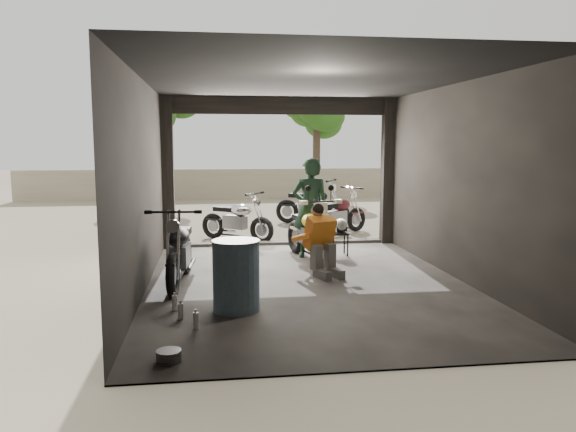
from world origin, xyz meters
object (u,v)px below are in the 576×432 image
object	(u,v)px
outside_bike_b	(337,211)
oil_drum	(236,277)
outside_bike_a	(237,216)
helmet	(341,225)
left_bike	(179,246)
main_bike	(309,229)
sign_post	(453,168)
stool	(339,236)
outside_bike_c	(312,202)
mechanic	(323,242)
rider	(310,208)

from	to	relation	value
outside_bike_b	oil_drum	xyz separation A→B (m)	(-2.76, -6.08, -0.10)
outside_bike_a	helmet	world-z (taller)	outside_bike_a
left_bike	oil_drum	xyz separation A→B (m)	(0.82, -1.55, -0.15)
main_bike	sign_post	bearing A→B (deg)	1.63
outside_bike_a	stool	size ratio (longest dim) A/B	3.53
outside_bike_c	oil_drum	size ratio (longest dim) A/B	1.94
outside_bike_a	outside_bike_b	bearing A→B (deg)	-39.74
left_bike	mechanic	distance (m)	2.36
main_bike	stool	distance (m)	0.77
outside_bike_c	sign_post	size ratio (longest dim) A/B	0.74
sign_post	main_bike	bearing A→B (deg)	-163.30
oil_drum	mechanic	bearing A→B (deg)	49.24
main_bike	outside_bike_c	distance (m)	4.72
mechanic	left_bike	bearing A→B (deg)	166.99
outside_bike_a	helmet	xyz separation A→B (m)	(1.98, -1.95, 0.04)
main_bike	sign_post	world-z (taller)	sign_post
main_bike	sign_post	xyz separation A→B (m)	(3.20, 0.80, 1.10)
outside_bike_c	left_bike	bearing A→B (deg)	-177.88
rider	oil_drum	world-z (taller)	rider
outside_bike_b	rider	bearing A→B (deg)	124.88
main_bike	oil_drum	size ratio (longest dim) A/B	1.91
mechanic	oil_drum	world-z (taller)	mechanic
outside_bike_c	mechanic	xyz separation A→B (m)	(-0.90, -5.99, -0.04)
mechanic	sign_post	xyz separation A→B (m)	(3.20, 2.15, 1.12)
main_bike	oil_drum	world-z (taller)	main_bike
left_bike	outside_bike_a	xyz separation A→B (m)	(1.08, 3.91, -0.06)
helmet	outside_bike_c	bearing A→B (deg)	106.20
mechanic	stool	distance (m)	1.82
outside_bike_b	main_bike	bearing A→B (deg)	125.30
left_bike	outside_bike_b	xyz separation A→B (m)	(3.58, 4.53, -0.05)
rider	oil_drum	size ratio (longest dim) A/B	2.03
main_bike	stool	xyz separation A→B (m)	(0.67, 0.33, -0.21)
outside_bike_c	stool	distance (m)	4.32
left_bike	sign_post	size ratio (longest dim) A/B	0.74
mechanic	sign_post	distance (m)	4.01
outside_bike_b	stool	world-z (taller)	outside_bike_b
left_bike	sign_post	bearing A→B (deg)	27.99
outside_bike_b	helmet	xyz separation A→B (m)	(-0.52, -2.57, 0.03)
main_bike	sign_post	size ratio (longest dim) A/B	0.73
outside_bike_a	mechanic	xyz separation A→B (m)	(1.27, -3.68, 0.02)
main_bike	stool	world-z (taller)	main_bike
helmet	oil_drum	bearing A→B (deg)	-103.78
stool	rider	bearing A→B (deg)	-169.62
main_bike	outside_bike_a	xyz separation A→B (m)	(-1.26, 2.32, -0.04)
stool	outside_bike_c	bearing A→B (deg)	86.88
outside_bike_a	outside_bike_c	xyz separation A→B (m)	(2.17, 2.31, 0.06)
left_bike	outside_bike_a	distance (m)	4.06
sign_post	oil_drum	bearing A→B (deg)	-137.55
mechanic	stool	bearing A→B (deg)	49.80
helmet	outside_bike_a	bearing A→B (deg)	154.20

